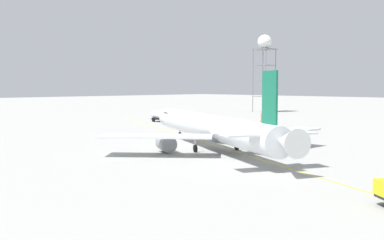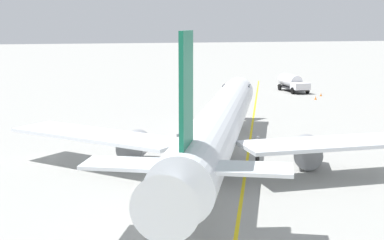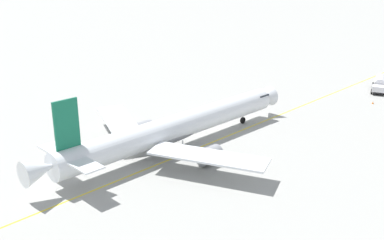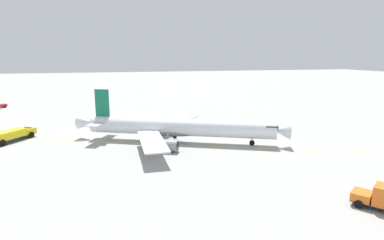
# 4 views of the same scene
# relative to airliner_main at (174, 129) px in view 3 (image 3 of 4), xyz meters

# --- Properties ---
(ground_plane) EXTENTS (600.00, 600.00, 0.00)m
(ground_plane) POSITION_rel_airliner_main_xyz_m (0.63, -0.16, -3.13)
(ground_plane) COLOR #9E9E99
(airliner_main) EXTENTS (43.27, 31.70, 11.12)m
(airliner_main) POSITION_rel_airliner_main_xyz_m (0.00, 0.00, 0.00)
(airliner_main) COLOR silver
(airliner_main) RESTS_ON ground_plane
(fuel_tanker_truck) EXTENTS (8.45, 3.21, 2.87)m
(fuel_tanker_truck) POSITION_rel_airliner_main_xyz_m (44.60, -28.16, -1.57)
(fuel_tanker_truck) COLOR #232326
(fuel_tanker_truck) RESTS_ON ground_plane
(taxiway_centreline) EXTENTS (127.84, 55.15, 0.01)m
(taxiway_centreline) POSITION_rel_airliner_main_xyz_m (-0.36, -2.34, -3.12)
(taxiway_centreline) COLOR yellow
(taxiway_centreline) RESTS_ON ground_plane
(safety_cone_near) EXTENTS (0.36, 0.36, 0.55)m
(safety_cone_near) POSITION_rel_airliner_main_xyz_m (34.12, -27.05, -2.85)
(safety_cone_near) COLOR orange
(safety_cone_near) RESTS_ON ground_plane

